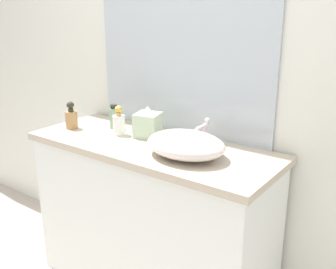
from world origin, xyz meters
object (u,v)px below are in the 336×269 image
Objects in this scene: sink_basin at (186,144)px; lotion_bottle at (71,118)px; perfume_bottle at (114,117)px; tissue_box at (148,124)px; soap_dispenser at (119,123)px.

lotion_bottle reaches higher than sink_basin.
lotion_bottle is 0.25m from perfume_bottle.
perfume_bottle is 0.26m from tissue_box.
lotion_bottle is at bearing -179.31° from sink_basin.
soap_dispenser is 0.32m from lotion_bottle.
sink_basin is at bearing -7.60° from soap_dispenser.
sink_basin is at bearing 0.69° from lotion_bottle.
soap_dispenser is at bearing -156.27° from tissue_box.
lotion_bottle is 1.13× the size of perfume_bottle.
soap_dispenser reaches higher than perfume_bottle.
perfume_bottle is at bearing 144.65° from soap_dispenser.
tissue_box reaches higher than soap_dispenser.
tissue_box is (-0.34, 0.13, 0.01)m from sink_basin.
lotion_bottle is (-0.31, -0.08, -0.00)m from soap_dispenser.
tissue_box reaches higher than lotion_bottle.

